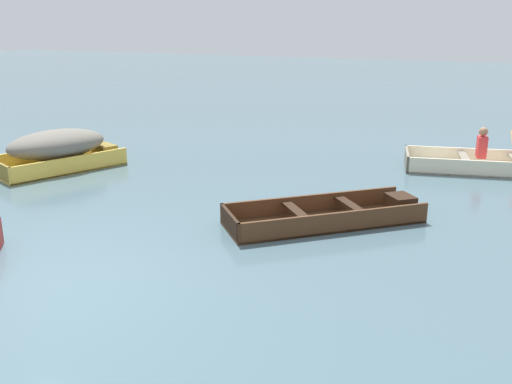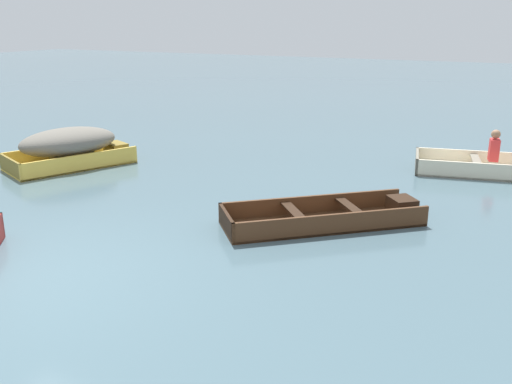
{
  "view_description": "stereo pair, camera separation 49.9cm",
  "coord_description": "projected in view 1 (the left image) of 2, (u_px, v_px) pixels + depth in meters",
  "views": [
    {
      "loc": [
        4.93,
        -4.5,
        3.03
      ],
      "look_at": [
        1.4,
        3.52,
        0.35
      ],
      "focal_mm": 40.0,
      "sensor_mm": 36.0,
      "label": 1
    },
    {
      "loc": [
        5.38,
        -4.28,
        3.03
      ],
      "look_at": [
        1.4,
        3.52,
        0.35
      ],
      "focal_mm": 40.0,
      "sensor_mm": 36.0,
      "label": 2
    }
  ],
  "objects": [
    {
      "name": "rowboat_cream_with_crew",
      "position": [
        502.0,
        162.0,
        11.69
      ],
      "size": [
        3.56,
        2.39,
        0.9
      ],
      "color": "beige",
      "rests_on": "ground"
    },
    {
      "name": "skiff_dark_varnish_near_moored",
      "position": [
        331.0,
        215.0,
        8.8
      ],
      "size": [
        2.91,
        2.74,
        0.32
      ],
      "color": "#4C2D19",
      "rests_on": "ground"
    },
    {
      "name": "ground_plane",
      "position": [
        28.0,
        286.0,
        6.72
      ],
      "size": [
        80.0,
        80.0,
        0.0
      ],
      "primitive_type": "plane",
      "color": "#47606B"
    },
    {
      "name": "skiff_yellow_mid_moored",
      "position": [
        58.0,
        147.0,
        11.84
      ],
      "size": [
        2.12,
        2.79,
        0.82
      ],
      "color": "#E5BC47",
      "rests_on": "ground"
    }
  ]
}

